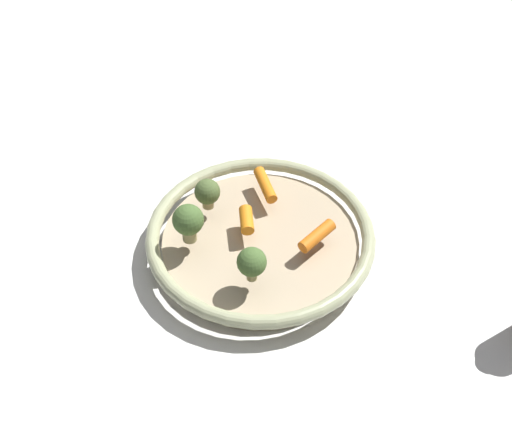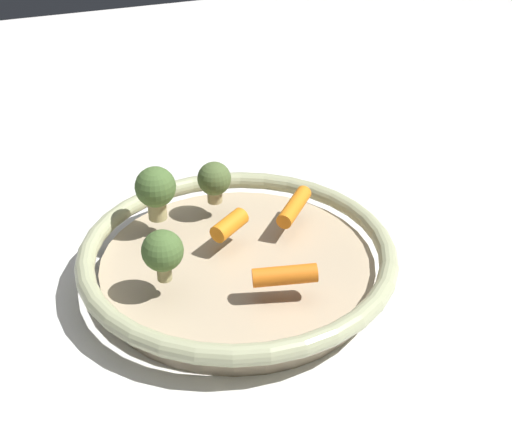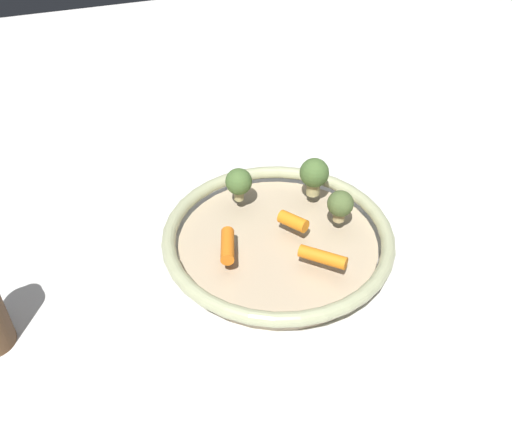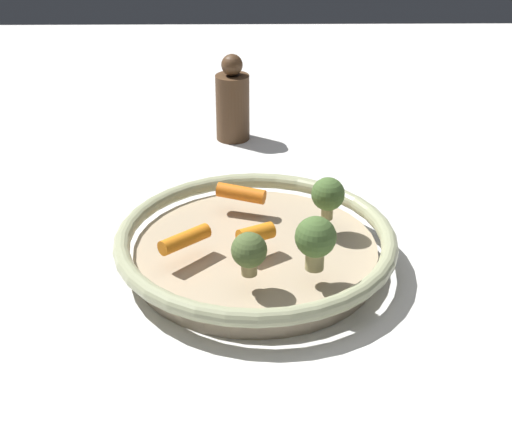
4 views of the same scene
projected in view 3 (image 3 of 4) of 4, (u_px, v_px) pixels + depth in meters
The scene contains 8 objects.
ground_plane at pixel (277, 254), 0.81m from camera, with size 2.21×2.21×0.00m, color silver.
serving_bowl at pixel (278, 241), 0.79m from camera, with size 0.32×0.32×0.05m.
baby_carrot_back at pixel (323, 257), 0.73m from camera, with size 0.02×0.02×0.06m, color orange.
baby_carrot_right at pixel (293, 221), 0.78m from camera, with size 0.02×0.02×0.04m, color orange.
baby_carrot_center at pixel (228, 245), 0.74m from camera, with size 0.02×0.02×0.06m, color orange.
broccoli_floret_small at pixel (314, 174), 0.82m from camera, with size 0.04×0.04×0.06m.
broccoli_floret_large at pixel (239, 182), 0.81m from camera, with size 0.04×0.04×0.05m.
broccoli_floret_mid at pixel (340, 204), 0.78m from camera, with size 0.04×0.04×0.05m.
Camera 3 is at (0.22, 0.55, 0.56)m, focal length 39.65 mm.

